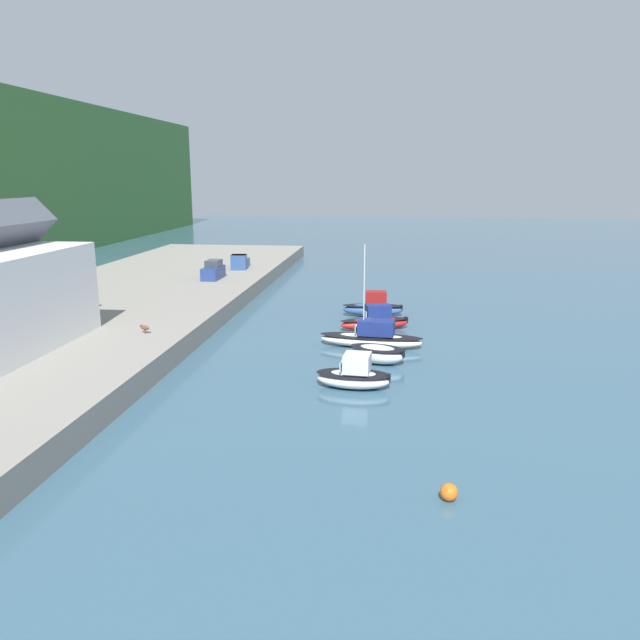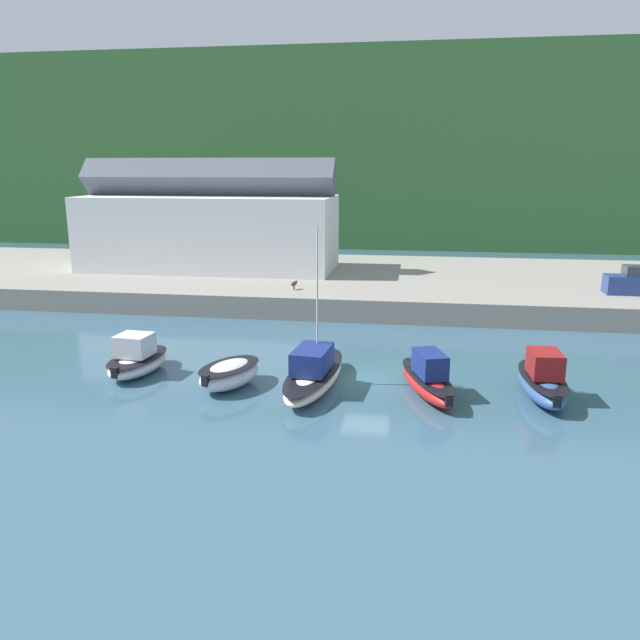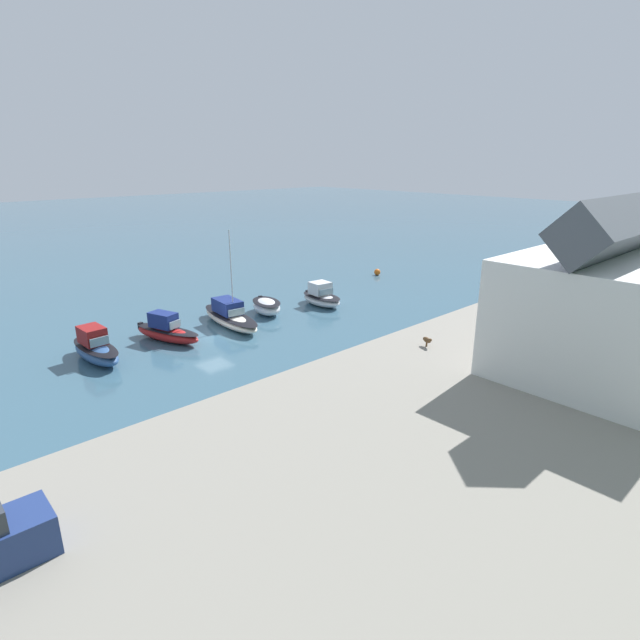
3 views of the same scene
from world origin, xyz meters
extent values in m
plane|color=#385B70|center=(0.00, 0.00, 0.00)|extent=(320.00, 320.00, 0.00)
cube|color=gray|center=(0.00, 24.14, 0.85)|extent=(108.76, 23.56, 1.71)
ellipsoid|color=silver|center=(-12.57, -0.63, 0.54)|extent=(2.75, 4.96, 1.09)
ellipsoid|color=black|center=(-12.57, -0.63, 0.93)|extent=(2.85, 5.07, 0.12)
cube|color=silver|center=(-12.59, -0.87, 1.68)|extent=(1.90, 1.82, 1.17)
cube|color=#8CA5B2|center=(-12.50, 0.11, 1.50)|extent=(1.58, 0.24, 0.59)
cube|color=black|center=(-12.76, -2.89, 0.76)|extent=(0.38, 0.31, 0.56)
ellipsoid|color=silver|center=(-6.93, -2.01, 0.67)|extent=(3.49, 4.59, 1.34)
ellipsoid|color=black|center=(-6.93, -2.01, 1.14)|extent=(3.60, 4.70, 0.12)
cube|color=black|center=(-7.58, -3.83, 0.94)|extent=(0.43, 0.38, 0.56)
ellipsoid|color=white|center=(-2.60, -1.38, 0.53)|extent=(2.95, 8.32, 1.05)
ellipsoid|color=black|center=(-2.60, -1.38, 0.89)|extent=(3.05, 8.49, 0.12)
cube|color=navy|center=(-2.63, -1.78, 1.63)|extent=(1.91, 2.99, 1.16)
cube|color=#8CA5B2|center=(-2.49, -0.21, 1.46)|extent=(1.49, 0.24, 0.58)
cylinder|color=silver|center=(-2.54, -0.77, 4.64)|extent=(0.10, 0.10, 7.18)
ellipsoid|color=red|center=(3.13, -1.48, 0.55)|extent=(3.48, 6.38, 1.09)
ellipsoid|color=black|center=(3.13, -1.48, 0.93)|extent=(3.58, 6.52, 0.12)
cube|color=navy|center=(3.23, -1.78, 1.68)|extent=(1.83, 2.44, 1.17)
cube|color=#8CA5B2|center=(2.84, -0.61, 1.50)|extent=(1.07, 0.44, 0.59)
cube|color=black|center=(4.05, -4.27, 0.77)|extent=(0.43, 0.38, 0.56)
ellipsoid|color=#33568E|center=(8.70, -1.13, 0.62)|extent=(2.18, 5.88, 1.24)
ellipsoid|color=black|center=(8.70, -1.13, 1.06)|extent=(2.27, 6.00, 0.12)
cube|color=maroon|center=(8.71, -1.41, 1.85)|extent=(1.52, 2.10, 1.21)
cube|color=#8CA5B2|center=(8.65, -0.25, 1.67)|extent=(1.28, 0.17, 0.61)
cube|color=black|center=(8.84, -3.87, 0.87)|extent=(0.37, 0.30, 0.56)
cube|color=navy|center=(18.70, 17.79, 2.41)|extent=(4.22, 1.85, 1.40)
cube|color=#333842|center=(19.02, 17.79, 3.49)|extent=(2.33, 1.56, 0.76)
cube|color=#2D4C84|center=(28.30, 16.86, 2.26)|extent=(3.72, 2.40, 1.10)
cube|color=#2D4C84|center=(26.29, 16.62, 2.66)|extent=(2.10, 2.11, 1.90)
cube|color=#2D333D|center=(26.29, 16.62, 3.36)|extent=(1.82, 1.98, 0.50)
cylinder|color=brown|center=(-6.99, 15.62, 1.85)|extent=(0.12, 0.12, 0.28)
ellipsoid|color=brown|center=(-6.99, 15.62, 2.17)|extent=(0.53, 0.85, 0.36)
sphere|color=brown|center=(-6.88, 15.97, 2.28)|extent=(0.22, 0.22, 0.22)
sphere|color=orange|center=(-26.57, -5.63, 0.38)|extent=(0.77, 0.77, 0.77)
camera|label=1|loc=(-51.08, -3.04, 13.46)|focal=35.00mm
camera|label=2|loc=(2.34, -31.43, 11.12)|focal=35.00mm
camera|label=3|loc=(19.34, 33.60, 13.64)|focal=28.00mm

